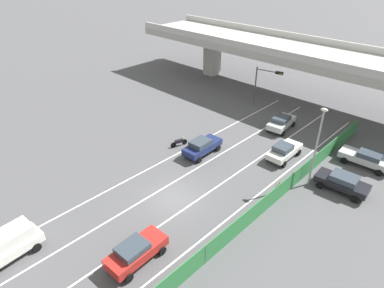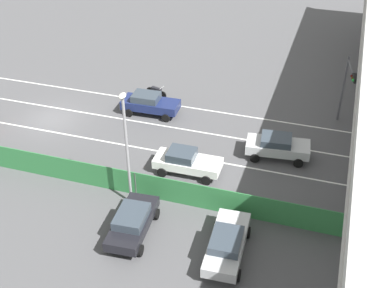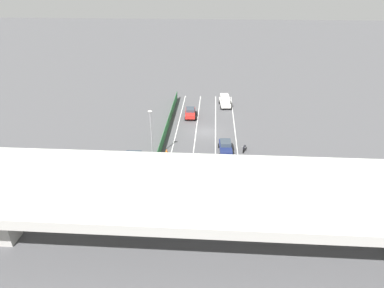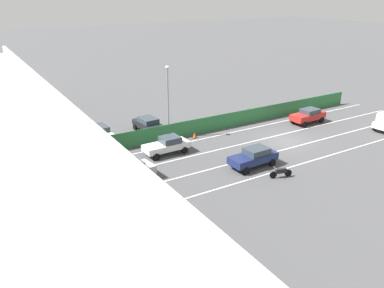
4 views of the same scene
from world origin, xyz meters
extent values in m
plane|color=#4C4C4F|center=(0.00, 0.00, 0.00)|extent=(300.00, 300.00, 0.00)
cube|color=silver|center=(-4.87, 3.25, 0.00)|extent=(0.14, 42.51, 0.01)
cube|color=silver|center=(-1.62, 3.25, 0.00)|extent=(0.14, 42.51, 0.01)
cube|color=silver|center=(1.62, 3.25, 0.00)|extent=(0.14, 42.51, 0.01)
cube|color=silver|center=(4.87, 3.25, 0.00)|extent=(0.14, 42.51, 0.01)
cube|color=#B2B2AD|center=(0.00, 21.67, 7.21)|extent=(59.19, 0.30, 0.90)
cube|color=#2D753D|center=(6.43, 3.25, 0.84)|extent=(0.06, 38.51, 1.68)
cylinder|color=#4C514C|center=(6.43, 9.67, 0.84)|extent=(0.10, 0.10, 1.68)
cylinder|color=#4C514C|center=(6.43, 22.51, 0.84)|extent=(0.10, 0.10, 1.68)
cube|color=silver|center=(3.34, 12.01, 0.77)|extent=(1.82, 4.36, 0.57)
cube|color=#333D47|center=(3.35, 11.60, 1.33)|extent=(1.56, 1.77, 0.56)
cylinder|color=black|center=(2.44, 13.47, 0.32)|extent=(0.23, 0.64, 0.64)
cylinder|color=black|center=(4.18, 13.50, 0.32)|extent=(0.23, 0.64, 0.64)
cylinder|color=black|center=(2.49, 10.52, 0.32)|extent=(0.23, 0.64, 0.64)
cylinder|color=black|center=(4.24, 10.55, 0.32)|extent=(0.23, 0.64, 0.64)
cube|color=#B7BABC|center=(-0.17, 17.26, 0.81)|extent=(2.26, 4.41, 0.65)
cube|color=#333D47|center=(-0.16, 17.11, 1.37)|extent=(1.80, 2.17, 0.47)
cylinder|color=black|center=(-1.23, 18.59, 0.32)|extent=(0.29, 0.66, 0.64)
cylinder|color=black|center=(0.57, 18.79, 0.32)|extent=(0.29, 0.66, 0.64)
cylinder|color=black|center=(-0.92, 15.73, 0.32)|extent=(0.29, 0.66, 0.64)
cylinder|color=black|center=(0.88, 15.92, 0.32)|extent=(0.29, 0.66, 0.64)
cube|color=navy|center=(-3.07, 6.93, 0.80)|extent=(1.92, 4.46, 0.65)
cube|color=#333D47|center=(-3.06, 6.58, 1.39)|extent=(1.62, 2.07, 0.53)
cylinder|color=black|center=(-4.00, 8.39, 0.32)|extent=(0.24, 0.65, 0.64)
cylinder|color=black|center=(-2.25, 8.46, 0.32)|extent=(0.24, 0.65, 0.64)
cylinder|color=black|center=(-3.89, 5.40, 0.32)|extent=(0.24, 0.65, 0.64)
cylinder|color=black|center=(-2.14, 5.47, 0.32)|extent=(0.24, 0.65, 0.64)
cylinder|color=black|center=(-5.70, 6.96, 0.30)|extent=(0.26, 0.60, 0.60)
cylinder|color=black|center=(-6.07, 5.66, 0.30)|extent=(0.26, 0.60, 0.60)
cube|color=black|center=(-5.89, 6.31, 0.58)|extent=(0.52, 0.96, 0.36)
cylinder|color=#B2B2B2|center=(-5.73, 6.85, 0.92)|extent=(0.59, 0.19, 0.03)
cube|color=black|center=(9.63, 10.84, 0.77)|extent=(4.47, 2.10, 0.58)
cube|color=#333D47|center=(9.73, 10.85, 1.32)|extent=(2.25, 1.73, 0.52)
cylinder|color=black|center=(8.21, 9.84, 0.32)|extent=(0.65, 0.26, 0.64)
cylinder|color=black|center=(8.09, 11.64, 0.32)|extent=(0.65, 0.26, 0.64)
cylinder|color=black|center=(11.17, 10.04, 0.32)|extent=(0.65, 0.26, 0.64)
cylinder|color=black|center=(11.04, 11.84, 0.32)|extent=(0.65, 0.26, 0.64)
cube|color=#B2B5B7|center=(9.63, 16.20, 0.78)|extent=(4.75, 2.03, 0.61)
cube|color=#333D47|center=(9.94, 16.22, 1.32)|extent=(2.14, 1.68, 0.47)
cylinder|color=black|center=(8.10, 15.23, 0.32)|extent=(0.65, 0.25, 0.64)
cylinder|color=black|center=(8.00, 17.00, 0.32)|extent=(0.65, 0.25, 0.64)
cylinder|color=black|center=(11.26, 15.40, 0.32)|extent=(0.65, 0.25, 0.64)
cylinder|color=black|center=(11.16, 17.18, 0.32)|extent=(0.65, 0.25, 0.64)
cylinder|color=#47474C|center=(-6.52, 20.86, 2.62)|extent=(0.18, 0.18, 5.24)
cylinder|color=#47474C|center=(-4.90, 21.18, 4.94)|extent=(3.26, 0.75, 0.12)
cube|color=black|center=(-3.61, 21.43, 4.94)|extent=(1.00, 0.46, 0.32)
sphere|color=#390706|center=(-3.87, 21.22, 4.94)|extent=(0.20, 0.20, 0.20)
sphere|color=#3B2806|center=(-3.58, 21.27, 4.94)|extent=(0.20, 0.20, 0.20)
sphere|color=green|center=(-3.28, 21.33, 4.94)|extent=(0.20, 0.20, 0.20)
cylinder|color=gray|center=(7.23, 9.69, 3.55)|extent=(0.16, 0.16, 7.10)
ellipsoid|color=silver|center=(7.23, 9.69, 7.28)|extent=(0.60, 0.36, 0.28)
cone|color=orange|center=(5.58, 7.55, 0.30)|extent=(0.36, 0.36, 0.60)
cube|color=black|center=(5.58, 7.55, 0.01)|extent=(0.47, 0.47, 0.03)
camera|label=1|loc=(16.39, -14.66, 18.18)|focal=31.20mm
camera|label=2|loc=(28.34, 20.16, 19.78)|focal=47.06mm
camera|label=3|loc=(-0.97, 50.79, 23.70)|focal=31.51mm
camera|label=4|loc=(-26.54, 27.26, 14.22)|focal=36.29mm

